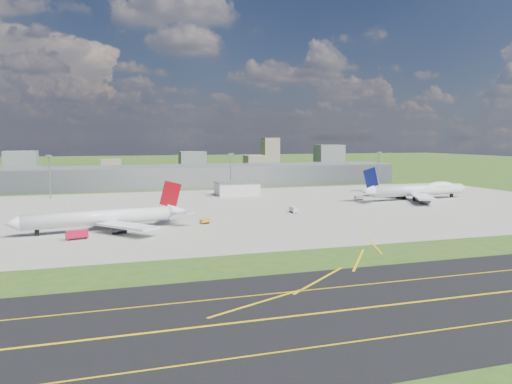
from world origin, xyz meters
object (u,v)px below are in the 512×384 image
object	(u,v)px
airliner_blue_quad	(418,190)
tug_yellow	(205,222)
van_white_far	(359,198)
fire_truck	(77,235)
airliner_red_twin	(105,218)
van_white_near	(294,210)

from	to	relation	value
airliner_blue_quad	tug_yellow	world-z (taller)	airliner_blue_quad
van_white_far	fire_truck	bearing A→B (deg)	-155.38
airliner_blue_quad	tug_yellow	bearing A→B (deg)	-165.88
airliner_red_twin	airliner_blue_quad	distance (m)	181.04
fire_truck	van_white_near	bearing A→B (deg)	5.09
airliner_red_twin	van_white_far	xyz separation A→B (m)	(140.65, 54.58, -3.66)
airliner_blue_quad	fire_truck	xyz separation A→B (m)	(-184.69, -61.94, -3.81)
airliner_red_twin	tug_yellow	bearing A→B (deg)	174.74
fire_truck	van_white_far	distance (m)	165.80
airliner_blue_quad	van_white_near	size ratio (longest dim) A/B	13.64
airliner_blue_quad	van_white_far	distance (m)	35.29
van_white_far	airliner_blue_quad	bearing A→B (deg)	-12.80
airliner_red_twin	fire_truck	xyz separation A→B (m)	(-9.84, -15.00, -3.29)
airliner_blue_quad	airliner_red_twin	bearing A→B (deg)	-168.85
van_white_near	van_white_far	distance (m)	63.67
airliner_blue_quad	fire_truck	distance (m)	194.84
van_white_near	van_white_far	world-z (taller)	van_white_near
airliner_red_twin	van_white_near	xyz separation A→B (m)	(86.76, 20.68, -3.54)
airliner_red_twin	airliner_blue_quad	world-z (taller)	airliner_blue_quad
fire_truck	van_white_near	world-z (taller)	fire_truck
airliner_blue_quad	fire_truck	bearing A→B (deg)	-165.34
tug_yellow	airliner_blue_quad	bearing A→B (deg)	-6.44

